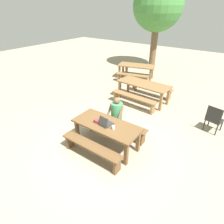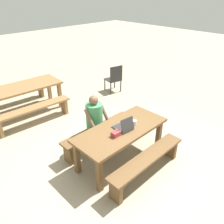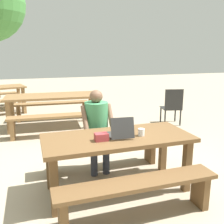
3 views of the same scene
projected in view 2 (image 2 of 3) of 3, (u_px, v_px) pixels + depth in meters
name	position (u px, v px, depth m)	size (l,w,h in m)	color
ground_plane	(120.00, 159.00, 4.58)	(30.00, 30.00, 0.00)	tan
picnic_table_front	(121.00, 133.00, 4.28)	(1.85, 0.81, 0.73)	brown
bench_near	(147.00, 161.00, 4.02)	(1.77, 0.30, 0.44)	brown
bench_far	(99.00, 132.00, 4.82)	(1.77, 0.30, 0.44)	brown
laptop	(124.00, 126.00, 4.18)	(0.31, 0.35, 0.27)	#2D2D2D
small_pouch	(116.00, 134.00, 4.00)	(0.16, 0.11, 0.09)	#993338
coffee_mug	(134.00, 122.00, 4.33)	(0.08, 0.08, 0.09)	white
person_seated	(95.00, 119.00, 4.55)	(0.45, 0.43, 1.22)	#333847
plastic_chair	(114.00, 78.00, 7.27)	(0.53, 0.53, 0.89)	#262626
picnic_table_mid	(20.00, 91.00, 5.91)	(2.15, 0.97, 0.77)	olive
bench_mid_south	(34.00, 111.00, 5.60)	(1.90, 0.41, 0.46)	olive
bench_mid_north	(13.00, 93.00, 6.53)	(1.90, 0.41, 0.46)	olive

